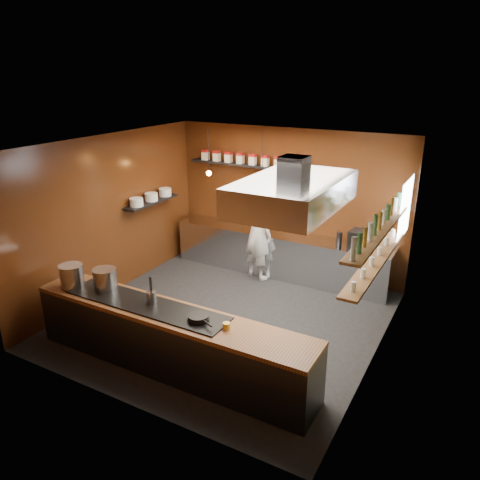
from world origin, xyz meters
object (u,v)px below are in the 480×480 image
Objects in this scene: chef at (257,233)px; stockpot_small at (105,279)px; extractor_hood at (293,193)px; espresso_machine at (360,240)px; stockpot_large at (72,276)px.

stockpot_small is at bearing 96.06° from chef.
extractor_hood is at bearing 147.42° from chef.
espresso_machine is (0.35, 2.49, -1.42)m from extractor_hood.
extractor_hood is at bearing 22.80° from stockpot_large.
chef is at bearing 75.22° from stockpot_small.
extractor_hood is 3.16m from chef.
espresso_machine is at bearing 47.99° from stockpot_large.
extractor_hood reaches higher than espresso_machine.
espresso_machine is at bearing 51.50° from stockpot_small.
chef is (1.41, 3.50, -0.15)m from stockpot_large.
stockpot_small reaches higher than espresso_machine.
chef reaches higher than espresso_machine.
stockpot_small is at bearing -156.05° from extractor_hood.
extractor_hood reaches higher than chef.
stockpot_large is 5.08m from espresso_machine.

